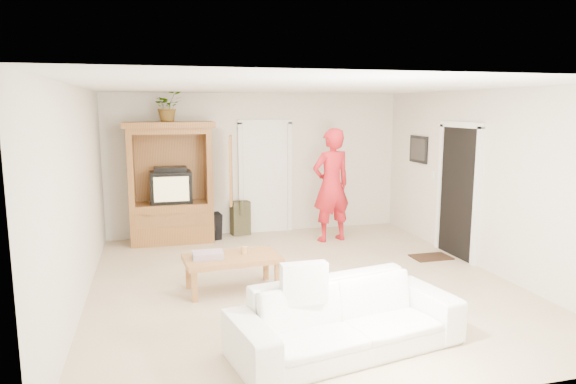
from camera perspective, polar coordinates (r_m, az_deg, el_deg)
The scene contains 19 objects.
floor at distance 7.05m, azimuth 1.55°, elevation -10.03°, with size 6.00×6.00×0.00m, color tan.
ceiling at distance 6.65m, azimuth 1.65°, elevation 11.60°, with size 6.00×6.00×0.00m, color white.
wall_back at distance 9.62m, azimuth -3.46°, elevation 3.15°, with size 5.50×5.50×0.00m, color silver.
wall_front at distance 4.00m, azimuth 13.87°, elevation -6.01°, with size 5.50×5.50×0.00m, color silver.
wall_left at distance 6.52m, azimuth -22.27°, elevation -0.53°, with size 6.00×6.00×0.00m, color silver.
wall_right at distance 7.95m, azimuth 20.99°, elevation 1.22°, with size 6.00×6.00×0.00m, color silver.
armoire at distance 9.16m, azimuth -12.72°, elevation 0.15°, with size 1.82×1.14×2.10m.
door_back at distance 9.66m, azimuth -2.53°, elevation 1.51°, with size 0.85×0.05×2.04m, color white.
doorway_right at distance 8.46m, azimuth 18.38°, elevation -0.09°, with size 0.05×0.90×2.04m, color black.
framed_picture at distance 9.50m, azimuth 14.31°, elevation 4.62°, with size 0.03×0.60×0.48m, color black.
doormat at distance 8.46m, azimuth 15.60°, elevation -6.97°, with size 0.60×0.40×0.02m, color #382316.
plant at distance 9.01m, azimuth -13.20°, elevation 9.26°, with size 0.47×0.41×0.52m, color #4C7238.
man at distance 9.01m, azimuth 4.83°, elevation 0.76°, with size 0.73×0.48×1.99m, color red.
sofa at distance 5.15m, azimuth 6.49°, elevation -13.69°, with size 2.26×0.88×0.66m, color white.
coffee_table at distance 6.70m, azimuth -6.22°, elevation -7.57°, with size 1.27×0.76×0.45m.
towel at distance 6.64m, azimuth -8.90°, elevation -6.91°, with size 0.38×0.28×0.08m, color #FF5554.
candle at distance 6.75m, azimuth -4.91°, elevation -6.47°, with size 0.08×0.08×0.10m, color tan.
backpack_black at distance 9.24m, azimuth -8.66°, elevation -3.90°, with size 0.38×0.22×0.47m, color black, non-canonical shape.
backpack_olive at distance 9.57m, azimuth -5.32°, elevation -2.89°, with size 0.33×0.24×0.63m, color #47442B, non-canonical shape.
Camera 1 is at (-1.88, -6.38, 2.34)m, focal length 32.00 mm.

